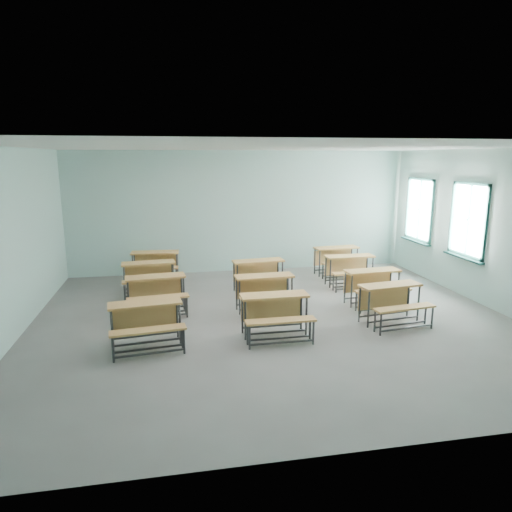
{
  "coord_description": "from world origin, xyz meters",
  "views": [
    {
      "loc": [
        -1.86,
        -7.97,
        3.04
      ],
      "look_at": [
        -0.13,
        1.2,
        1.0
      ],
      "focal_mm": 32.0,
      "sensor_mm": 36.0,
      "label": 1
    }
  ],
  "objects_px": {
    "desk_unit_r1c0": "(156,289)",
    "desk_unit_r1c2": "(374,282)",
    "desk_unit_r1c1": "(265,288)",
    "desk_unit_r2c2": "(351,266)",
    "desk_unit_r0c0": "(146,318)",
    "desk_unit_r2c0": "(149,274)",
    "desk_unit_r3c2": "(338,257)",
    "desk_unit_r2c1": "(260,271)",
    "desk_unit_r0c2": "(393,298)",
    "desk_unit_r3c0": "(155,262)",
    "desk_unit_r0c1": "(276,309)"
  },
  "relations": [
    {
      "from": "desk_unit_r1c0",
      "to": "desk_unit_r1c2",
      "type": "bearing_deg",
      "value": -10.64
    },
    {
      "from": "desk_unit_r1c1",
      "to": "desk_unit_r1c2",
      "type": "bearing_deg",
      "value": -1.95
    },
    {
      "from": "desk_unit_r1c1",
      "to": "desk_unit_r2c2",
      "type": "xyz_separation_m",
      "value": [
        2.38,
        1.44,
        0.0
      ]
    },
    {
      "from": "desk_unit_r0c0",
      "to": "desk_unit_r1c2",
      "type": "xyz_separation_m",
      "value": [
        4.56,
        1.33,
        0.0
      ]
    },
    {
      "from": "desk_unit_r2c0",
      "to": "desk_unit_r3c2",
      "type": "relative_size",
      "value": 0.99
    },
    {
      "from": "desk_unit_r0c0",
      "to": "desk_unit_r2c2",
      "type": "xyz_separation_m",
      "value": [
        4.63,
        2.76,
        0.0
      ]
    },
    {
      "from": "desk_unit_r1c2",
      "to": "desk_unit_r2c1",
      "type": "xyz_separation_m",
      "value": [
        -2.16,
        1.35,
        0.0
      ]
    },
    {
      "from": "desk_unit_r1c0",
      "to": "desk_unit_r1c1",
      "type": "distance_m",
      "value": 2.16
    },
    {
      "from": "desk_unit_r0c2",
      "to": "desk_unit_r3c0",
      "type": "height_order",
      "value": "same"
    },
    {
      "from": "desk_unit_r0c2",
      "to": "desk_unit_r1c2",
      "type": "height_order",
      "value": "same"
    },
    {
      "from": "desk_unit_r0c2",
      "to": "desk_unit_r2c0",
      "type": "xyz_separation_m",
      "value": [
        -4.49,
        2.69,
        0.0
      ]
    },
    {
      "from": "desk_unit_r0c2",
      "to": "desk_unit_r1c1",
      "type": "height_order",
      "value": "same"
    },
    {
      "from": "desk_unit_r0c0",
      "to": "desk_unit_r2c0",
      "type": "relative_size",
      "value": 1.02
    },
    {
      "from": "desk_unit_r2c1",
      "to": "desk_unit_r2c2",
      "type": "xyz_separation_m",
      "value": [
        2.23,
        0.07,
        0.0
      ]
    },
    {
      "from": "desk_unit_r0c0",
      "to": "desk_unit_r1c1",
      "type": "relative_size",
      "value": 1.05
    },
    {
      "from": "desk_unit_r2c0",
      "to": "desk_unit_r3c2",
      "type": "distance_m",
      "value": 4.85
    },
    {
      "from": "desk_unit_r0c2",
      "to": "desk_unit_r3c0",
      "type": "relative_size",
      "value": 1.04
    },
    {
      "from": "desk_unit_r0c0",
      "to": "desk_unit_r0c2",
      "type": "distance_m",
      "value": 4.43
    },
    {
      "from": "desk_unit_r1c1",
      "to": "desk_unit_r2c1",
      "type": "height_order",
      "value": "same"
    },
    {
      "from": "desk_unit_r2c0",
      "to": "desk_unit_r2c2",
      "type": "height_order",
      "value": "same"
    },
    {
      "from": "desk_unit_r2c2",
      "to": "desk_unit_r2c0",
      "type": "bearing_deg",
      "value": 177.16
    },
    {
      "from": "desk_unit_r1c2",
      "to": "desk_unit_r3c0",
      "type": "bearing_deg",
      "value": 144.83
    },
    {
      "from": "desk_unit_r0c2",
      "to": "desk_unit_r3c2",
      "type": "distance_m",
      "value": 3.59
    },
    {
      "from": "desk_unit_r1c0",
      "to": "desk_unit_r2c0",
      "type": "relative_size",
      "value": 1.02
    },
    {
      "from": "desk_unit_r0c1",
      "to": "desk_unit_r3c2",
      "type": "distance_m",
      "value": 4.57
    },
    {
      "from": "desk_unit_r2c2",
      "to": "desk_unit_r3c2",
      "type": "bearing_deg",
      "value": 85.44
    },
    {
      "from": "desk_unit_r0c0",
      "to": "desk_unit_r1c0",
      "type": "distance_m",
      "value": 1.68
    },
    {
      "from": "desk_unit_r1c2",
      "to": "desk_unit_r3c0",
      "type": "height_order",
      "value": "same"
    },
    {
      "from": "desk_unit_r2c0",
      "to": "desk_unit_r3c0",
      "type": "xyz_separation_m",
      "value": [
        0.1,
        1.16,
        0.0
      ]
    },
    {
      "from": "desk_unit_r0c0",
      "to": "desk_unit_r0c2",
      "type": "xyz_separation_m",
      "value": [
        4.42,
        0.25,
        0.0
      ]
    },
    {
      "from": "desk_unit_r2c2",
      "to": "desk_unit_r3c2",
      "type": "relative_size",
      "value": 0.95
    },
    {
      "from": "desk_unit_r0c1",
      "to": "desk_unit_r1c0",
      "type": "height_order",
      "value": "same"
    },
    {
      "from": "desk_unit_r2c1",
      "to": "desk_unit_r3c2",
      "type": "bearing_deg",
      "value": 20.67
    },
    {
      "from": "desk_unit_r1c1",
      "to": "desk_unit_r2c1",
      "type": "relative_size",
      "value": 0.97
    },
    {
      "from": "desk_unit_r0c1",
      "to": "desk_unit_r2c1",
      "type": "bearing_deg",
      "value": 84.54
    },
    {
      "from": "desk_unit_r1c0",
      "to": "desk_unit_r1c1",
      "type": "xyz_separation_m",
      "value": [
        2.13,
        -0.35,
        0.0
      ]
    },
    {
      "from": "desk_unit_r1c2",
      "to": "desk_unit_r2c0",
      "type": "distance_m",
      "value": 4.9
    },
    {
      "from": "desk_unit_r0c0",
      "to": "desk_unit_r1c0",
      "type": "relative_size",
      "value": 1.01
    },
    {
      "from": "desk_unit_r0c0",
      "to": "desk_unit_r2c2",
      "type": "relative_size",
      "value": 1.07
    },
    {
      "from": "desk_unit_r0c0",
      "to": "desk_unit_r2c1",
      "type": "distance_m",
      "value": 3.6
    },
    {
      "from": "desk_unit_r0c2",
      "to": "desk_unit_r2c1",
      "type": "xyz_separation_m",
      "value": [
        -2.02,
        2.43,
        0.0
      ]
    },
    {
      "from": "desk_unit_r1c0",
      "to": "desk_unit_r2c0",
      "type": "bearing_deg",
      "value": 92.28
    },
    {
      "from": "desk_unit_r0c1",
      "to": "desk_unit_r1c2",
      "type": "height_order",
      "value": "same"
    },
    {
      "from": "desk_unit_r2c1",
      "to": "desk_unit_r2c2",
      "type": "distance_m",
      "value": 2.23
    },
    {
      "from": "desk_unit_r0c1",
      "to": "desk_unit_r1c2",
      "type": "xyz_separation_m",
      "value": [
        2.4,
        1.3,
        0.0
      ]
    },
    {
      "from": "desk_unit_r0c1",
      "to": "desk_unit_r2c1",
      "type": "distance_m",
      "value": 2.66
    },
    {
      "from": "desk_unit_r0c2",
      "to": "desk_unit_r2c2",
      "type": "relative_size",
      "value": 1.07
    },
    {
      "from": "desk_unit_r1c2",
      "to": "desk_unit_r0c1",
      "type": "bearing_deg",
      "value": -155.38
    },
    {
      "from": "desk_unit_r2c0",
      "to": "desk_unit_r1c2",
      "type": "bearing_deg",
      "value": -23.59
    },
    {
      "from": "desk_unit_r2c1",
      "to": "desk_unit_r3c2",
      "type": "distance_m",
      "value": 2.57
    }
  ]
}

